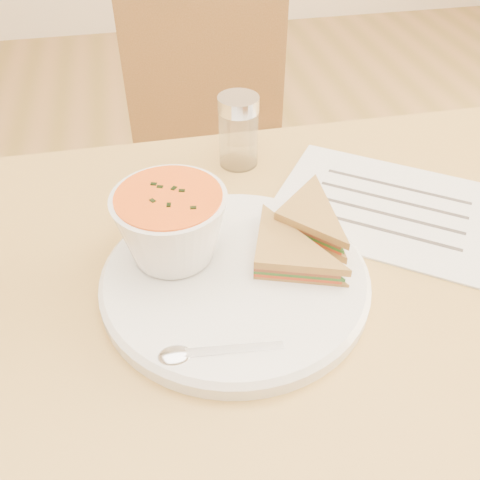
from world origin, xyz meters
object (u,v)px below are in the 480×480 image
object	(u,v)px
chair_far	(199,194)
dining_table	(284,440)
plate	(235,280)
soup_bowl	(172,229)
condiment_shaker	(238,131)

from	to	relation	value
chair_far	dining_table	bearing A→B (deg)	110.34
plate	soup_bowl	size ratio (longest dim) A/B	2.39
dining_table	soup_bowl	world-z (taller)	soup_bowl
dining_table	chair_far	world-z (taller)	chair_far
plate	dining_table	bearing A→B (deg)	-4.33
dining_table	condiment_shaker	distance (m)	0.50
dining_table	chair_far	distance (m)	0.63
plate	soup_bowl	xyz separation A→B (m)	(-0.06, 0.04, 0.05)
chair_far	soup_bowl	world-z (taller)	chair_far
chair_far	plate	bearing A→B (deg)	103.07
dining_table	chair_far	size ratio (longest dim) A/B	1.15
condiment_shaker	plate	bearing A→B (deg)	-102.53
dining_table	chair_far	xyz separation A→B (m)	(-0.05, 0.62, 0.06)
condiment_shaker	dining_table	bearing A→B (deg)	-85.04
soup_bowl	chair_far	bearing A→B (deg)	80.42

